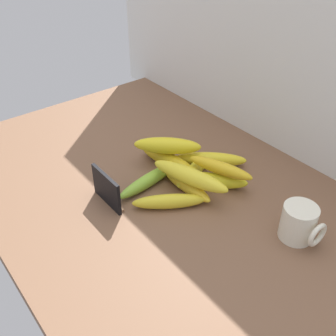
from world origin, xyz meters
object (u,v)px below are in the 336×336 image
Objects in this scene: banana_0 at (149,180)px; banana_9 at (220,168)px; banana_3 at (187,185)px; banana_6 at (193,171)px; banana_8 at (190,176)px; chalkboard_sign at (108,191)px; banana_7 at (167,146)px; banana_2 at (214,180)px; banana_4 at (167,159)px; banana_1 at (210,159)px; banana_5 at (169,201)px; coffee_mug at (299,223)px.

banana_9 reaches higher than banana_0.
banana_6 reaches higher than banana_3.
banana_8 is (1.36, -0.30, 3.74)cm from banana_3.
chalkboard_sign is 0.63× the size of banana_7.
banana_4 is (-14.50, -3.37, 0.03)cm from banana_2.
banana_1 is 1.21× the size of banana_3.
chalkboard_sign is at bearing -113.60° from banana_3.
chalkboard_sign is at bearing -96.42° from banana_1.
banana_2 is 13.61cm from banana_5.
coffee_mug reaches higher than banana_3.
banana_9 is at bearing 84.71° from banana_5.
banana_9 is (7.76, -4.20, 3.53)cm from banana_1.
banana_4 is (-3.94, 20.53, -1.90)cm from chalkboard_sign.
banana_7 is at bearing 114.21° from banana_0.
banana_7 is (-14.50, -3.29, 4.18)cm from banana_2.
banana_1 is 6.92cm from banana_6.
chalkboard_sign reaches higher than banana_6.
banana_7 is (-3.94, 20.60, 2.25)cm from chalkboard_sign.
banana_1 is 9.51cm from banana_9.
banana_5 is 0.85× the size of banana_8.
banana_6 is 0.93× the size of banana_9.
banana_5 is 17.63cm from banana_7.
banana_7 is (-11.56, 3.15, 4.41)cm from banana_3.
banana_9 is (1.37, 14.84, 3.73)cm from banana_5.
banana_5 is at bearing -37.06° from banana_7.
coffee_mug is 31.06cm from banana_1.
banana_2 is 14.89cm from banana_4.
banana_7 is (-7.24, -8.75, 4.17)cm from banana_1.
banana_9 is (11.06, 25.15, 1.61)cm from chalkboard_sign.
coffee_mug is 0.51× the size of banana_5.
coffee_mug reaches higher than banana_4.
banana_8 is (8.83, 5.64, 3.78)cm from banana_0.
chalkboard_sign reaches higher than coffee_mug.
banana_7 reaches higher than banana_4.
banana_3 is (-26.45, -8.28, -2.30)cm from coffee_mug.
banana_4 reaches higher than banana_3.
coffee_mug is at bearing 7.80° from banana_4.
coffee_mug is at bearing 37.06° from chalkboard_sign.
banana_9 is (15.00, 4.63, 3.51)cm from banana_4.
banana_3 is at bearing 106.14° from banana_5.
banana_4 is at bearing -92.64° from banana_7.
banana_3 is (4.32, -11.91, -0.25)cm from banana_1.
banana_4 is at bearing -166.92° from banana_2.
banana_0 is (0.15, 11.51, -2.21)cm from chalkboard_sign.
banana_0 is (-33.93, -14.22, -2.34)cm from coffee_mug.
banana_2 is 0.96× the size of banana_5.
chalkboard_sign is 21.10cm from banana_7.
coffee_mug is 38.43cm from banana_4.
banana_2 reaches higher than banana_3.
banana_7 is 15.69cm from banana_9.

